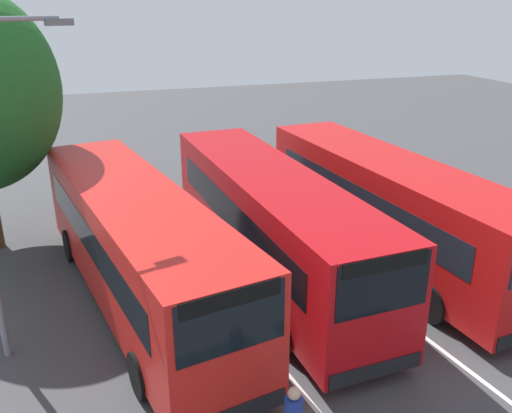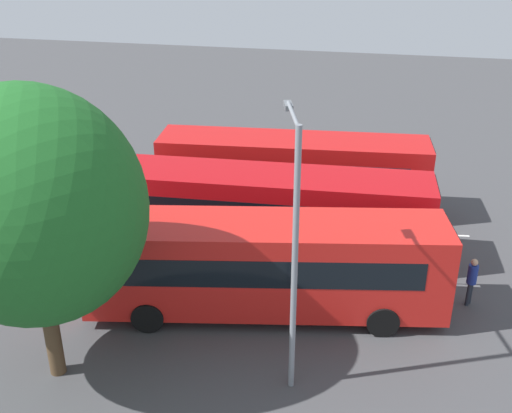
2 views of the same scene
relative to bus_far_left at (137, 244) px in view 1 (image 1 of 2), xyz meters
name	(u,v)px [view 1 (image 1 of 2)]	position (x,y,z in m)	size (l,w,h in m)	color
ground_plane	(269,270)	(-0.67, 3.96, -1.78)	(73.61, 73.61, 0.00)	#424244
bus_far_left	(137,244)	(0.00, 0.00, 0.00)	(11.54, 4.29, 3.22)	red
bus_center_left	(271,221)	(-0.34, 3.87, 0.00)	(11.40, 2.91, 3.22)	#B70C11
bus_center_right	(389,205)	(-0.31, 7.79, 0.00)	(11.45, 3.26, 3.22)	red
lane_stripe_outer_left	(210,279)	(-0.67, 2.09, -1.77)	(15.50, 0.12, 0.01)	silver
lane_stripe_inner_left	(324,261)	(-0.67, 5.84, -1.77)	(15.50, 0.12, 0.01)	silver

